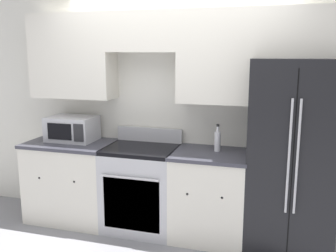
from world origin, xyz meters
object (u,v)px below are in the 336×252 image
oven_range (142,188)px  refrigerator (291,155)px  bottle (218,141)px  microwave (72,129)px

oven_range → refrigerator: bearing=2.8°
refrigerator → bottle: bearing=179.5°
refrigerator → microwave: bearing=179.8°
refrigerator → bottle: 0.73m
refrigerator → microwave: 2.40m
oven_range → microwave: 1.05m
oven_range → bottle: bearing=5.7°
oven_range → refrigerator: (1.53, 0.07, 0.47)m
microwave → refrigerator: bearing=-0.2°
oven_range → microwave: (-0.87, 0.08, 0.59)m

